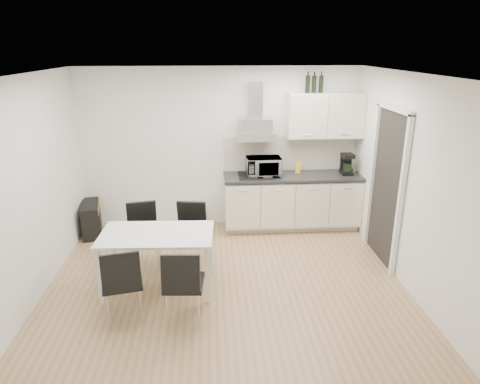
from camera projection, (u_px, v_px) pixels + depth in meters
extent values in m
plane|color=tan|center=(226.00, 283.00, 5.51)|extent=(4.50, 4.50, 0.00)
cube|color=white|center=(220.00, 149.00, 6.97)|extent=(4.50, 0.10, 2.60)
cube|color=white|center=(235.00, 271.00, 3.20)|extent=(4.50, 0.10, 2.60)
cube|color=white|center=(30.00, 191.00, 4.94)|extent=(0.10, 4.00, 2.60)
cube|color=white|center=(408.00, 183.00, 5.23)|extent=(0.10, 4.00, 2.60)
plane|color=white|center=(224.00, 74.00, 4.66)|extent=(4.50, 4.50, 0.00)
cube|color=white|center=(385.00, 188.00, 5.83)|extent=(0.08, 1.04, 2.10)
cube|color=beige|center=(290.00, 224.00, 7.21)|extent=(2.16, 0.52, 0.10)
cube|color=silver|center=(291.00, 200.00, 7.03)|extent=(2.20, 0.60, 0.76)
cube|color=#28282B|center=(293.00, 176.00, 6.88)|extent=(2.22, 0.64, 0.04)
cube|color=beige|center=(290.00, 153.00, 7.06)|extent=(2.20, 0.02, 0.58)
cube|color=silver|center=(325.00, 115.00, 6.74)|extent=(1.20, 0.35, 0.70)
cube|color=silver|center=(256.00, 129.00, 6.69)|extent=(0.60, 0.46, 0.30)
cube|color=silver|center=(255.00, 99.00, 6.64)|extent=(0.22, 0.20, 0.55)
imported|color=silver|center=(264.00, 165.00, 6.78)|extent=(0.55, 0.32, 0.37)
cube|color=yellow|center=(298.00, 168.00, 6.96)|extent=(0.08, 0.04, 0.18)
cylinder|color=brown|center=(350.00, 171.00, 6.88)|extent=(0.04, 0.04, 0.11)
cylinder|color=#4C6626|center=(354.00, 171.00, 6.89)|extent=(0.04, 0.04, 0.11)
cylinder|color=black|center=(308.00, 82.00, 6.55)|extent=(0.07, 0.07, 0.32)
cylinder|color=black|center=(314.00, 82.00, 6.56)|extent=(0.07, 0.07, 0.32)
cylinder|color=black|center=(321.00, 82.00, 6.56)|extent=(0.07, 0.07, 0.32)
cube|color=white|center=(157.00, 234.00, 5.16)|extent=(1.39, 0.83, 0.03)
cube|color=white|center=(100.00, 277.00, 4.94)|extent=(0.05, 0.05, 0.72)
cube|color=white|center=(208.00, 275.00, 4.98)|extent=(0.05, 0.05, 0.72)
cube|color=white|center=(114.00, 250.00, 5.58)|extent=(0.05, 0.05, 0.72)
cube|color=white|center=(210.00, 249.00, 5.61)|extent=(0.05, 0.05, 0.72)
cube|color=black|center=(91.00, 219.00, 6.84)|extent=(0.39, 0.68, 0.53)
cube|color=gold|center=(99.00, 208.00, 6.79)|extent=(0.13, 0.56, 0.08)
cube|color=black|center=(198.00, 217.00, 7.23)|extent=(0.18, 0.16, 0.29)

